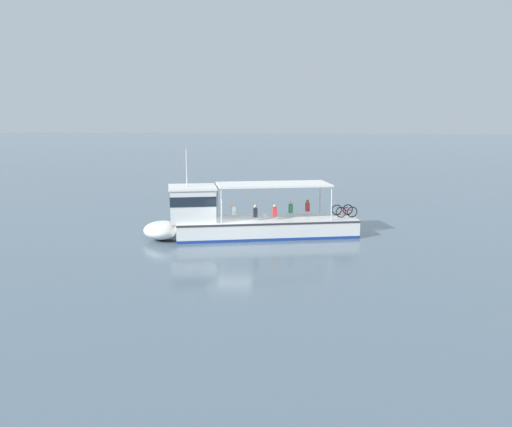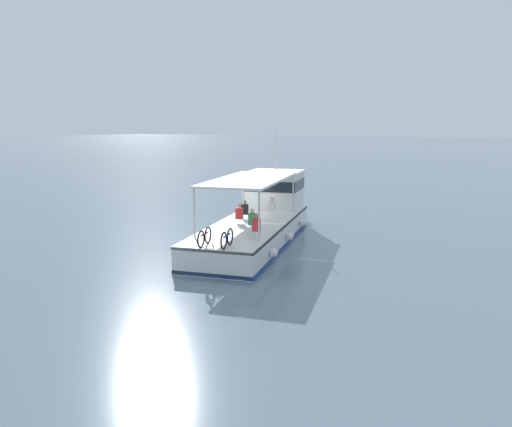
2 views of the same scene
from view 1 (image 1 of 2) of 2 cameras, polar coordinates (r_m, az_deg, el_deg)
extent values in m
plane|color=slate|center=(34.19, -2.51, -2.72)|extent=(400.00, 400.00, 0.00)
cube|color=white|center=(35.57, 0.96, -1.33)|extent=(5.83, 11.26, 1.10)
ellipsoid|color=white|center=(35.12, -9.08, -1.59)|extent=(3.40, 2.87, 1.01)
cube|color=navy|center=(35.66, 0.95, -2.04)|extent=(5.87, 11.27, 0.16)
cube|color=#2D2D33|center=(35.48, 0.96, -0.58)|extent=(5.89, 11.27, 0.10)
cube|color=white|center=(34.88, -6.19, 0.90)|extent=(3.29, 3.20, 1.90)
cube|color=#19232D|center=(34.83, -6.20, 1.44)|extent=(3.36, 3.26, 0.56)
cube|color=white|center=(34.75, -6.22, 2.55)|extent=(3.48, 3.40, 0.12)
cube|color=white|center=(35.25, 1.69, 2.85)|extent=(4.54, 7.23, 0.10)
cylinder|color=silver|center=(33.63, -3.37, 0.71)|extent=(0.08, 0.08, 2.00)
cylinder|color=silver|center=(36.31, -3.75, 1.36)|extent=(0.08, 0.08, 2.00)
cylinder|color=silver|center=(34.79, 7.35, 0.94)|extent=(0.08, 0.08, 2.00)
cylinder|color=silver|center=(37.39, 6.23, 1.56)|extent=(0.08, 0.08, 2.00)
cylinder|color=silver|center=(34.61, -6.75, 4.44)|extent=(0.06, 0.06, 2.20)
sphere|color=white|center=(36.94, -4.70, -1.04)|extent=(0.36, 0.36, 0.36)
sphere|color=white|center=(37.29, 0.36, -0.90)|extent=(0.36, 0.36, 0.36)
sphere|color=white|center=(37.88, 5.00, -0.78)|extent=(0.36, 0.36, 0.36)
torus|color=black|center=(36.00, 8.24, 0.13)|extent=(0.22, 0.65, 0.66)
torus|color=black|center=(36.20, 9.30, 0.15)|extent=(0.22, 0.65, 0.66)
cylinder|color=maroon|center=(36.08, 8.78, 0.33)|extent=(0.24, 0.69, 0.06)
torus|color=black|center=(36.85, 7.84, 0.35)|extent=(0.22, 0.65, 0.66)
torus|color=black|center=(37.05, 8.88, 0.38)|extent=(0.22, 0.65, 0.66)
cylinder|color=#1E478C|center=(36.93, 8.37, 0.55)|extent=(0.24, 0.69, 0.06)
cube|color=red|center=(36.91, 5.02, 0.63)|extent=(0.37, 0.29, 0.52)
sphere|color=#9E7051|center=(36.85, 5.03, 1.19)|extent=(0.20, 0.20, 0.20)
cube|color=#338C4C|center=(36.15, 3.39, 0.46)|extent=(0.37, 0.29, 0.52)
sphere|color=beige|center=(36.09, 3.40, 1.04)|extent=(0.20, 0.20, 0.20)
cube|color=red|center=(34.98, 1.82, 0.16)|extent=(0.37, 0.29, 0.52)
sphere|color=beige|center=(34.92, 1.83, 0.76)|extent=(0.20, 0.20, 0.20)
cube|color=black|center=(34.69, -0.07, 0.09)|extent=(0.37, 0.29, 0.52)
sphere|color=tan|center=(34.63, -0.07, 0.69)|extent=(0.20, 0.20, 0.20)
cube|color=white|center=(35.57, -2.19, 0.32)|extent=(0.37, 0.29, 0.52)
sphere|color=beige|center=(35.52, -2.20, 0.91)|extent=(0.20, 0.20, 0.20)
camera|label=2|loc=(49.31, 25.70, 6.72)|focal=34.55mm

